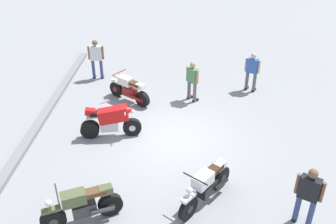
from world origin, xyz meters
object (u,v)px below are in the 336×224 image
Objects in this scene: motorcycle_red_sportbike at (111,120)px; person_in_blue_shirt at (252,70)px; motorcycle_cream_vintage at (129,90)px; person_in_green_shirt at (192,79)px; motorcycle_silver_cruiser at (206,186)px; motorcycle_olive_vintage at (82,206)px; person_in_white_shirt at (96,57)px; person_in_black_shirt at (308,194)px.

person_in_blue_shirt reaches higher than motorcycle_red_sportbike.
person_in_green_shirt is (0.17, -2.36, 0.39)m from motorcycle_cream_vintage.
person_in_green_shirt is 2.52m from person_in_blue_shirt.
motorcycle_silver_cruiser is 1.04× the size of motorcycle_cream_vintage.
person_in_blue_shirt reaches higher than motorcycle_olive_vintage.
person_in_blue_shirt is 6.37m from person_in_white_shirt.
person_in_white_shirt reaches higher than motorcycle_cream_vintage.
motorcycle_silver_cruiser is 5.89m from motorcycle_cream_vintage.
person_in_black_shirt is at bearing -145.14° from person_in_white_shirt.
person_in_green_shirt is 4.36m from person_in_white_shirt.
person_in_black_shirt reaches higher than motorcycle_cream_vintage.
motorcycle_red_sportbike is 1.18× the size of motorcycle_cream_vintage.
motorcycle_red_sportbike is at bearing -178.46° from person_in_green_shirt.
motorcycle_red_sportbike is 3.67m from person_in_green_shirt.
motorcycle_olive_vintage is 1.08× the size of person_in_white_shirt.
motorcycle_cream_vintage is at bearing 75.74° from motorcycle_red_sportbike.
motorcycle_red_sportbike is 1.06× the size of motorcycle_olive_vintage.
motorcycle_olive_vintage and motorcycle_cream_vintage have the same top height.
motorcycle_silver_cruiser is at bearing -154.29° from person_in_white_shirt.
person_in_black_shirt reaches higher than motorcycle_red_sportbike.
motorcycle_cream_vintage is at bearing 141.24° from person_in_green_shirt.
person_in_blue_shirt reaches higher than motorcycle_silver_cruiser.
person_in_white_shirt reaches higher than motorcycle_red_sportbike.
person_in_blue_shirt is at bearing -21.22° from person_in_green_shirt.
person_in_black_shirt is 10.20m from person_in_white_shirt.
motorcycle_olive_vintage is 6.78m from person_in_green_shirt.
motorcycle_silver_cruiser reaches higher than motorcycle_olive_vintage.
motorcycle_silver_cruiser is 6.69m from person_in_blue_shirt.
motorcycle_silver_cruiser is at bearing 153.21° from motorcycle_cream_vintage.
person_in_green_shirt is at bearing 36.19° from motorcycle_red_sportbike.
motorcycle_red_sportbike is at bearing -167.52° from person_in_white_shirt.
motorcycle_red_sportbike is at bearing 85.59° from person_in_black_shirt.
motorcycle_olive_vintage is at bearing 123.78° from motorcycle_cream_vintage.
motorcycle_red_sportbike is 3.68m from motorcycle_olive_vintage.
person_in_blue_shirt is at bearing 31.45° from person_in_black_shirt.
motorcycle_cream_vintage is at bearing -116.00° from motorcycle_silver_cruiser.
motorcycle_cream_vintage is at bearing 132.93° from person_in_blue_shirt.
motorcycle_red_sportbike is 2.41m from motorcycle_cream_vintage.
motorcycle_olive_vintage is at bearing -155.83° from person_in_green_shirt.
motorcycle_olive_vintage is 6.07m from motorcycle_cream_vintage.
person_in_white_shirt is (7.22, 4.27, 0.46)m from motorcycle_silver_cruiser.
motorcycle_silver_cruiser is 1.11× the size of person_in_green_shirt.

